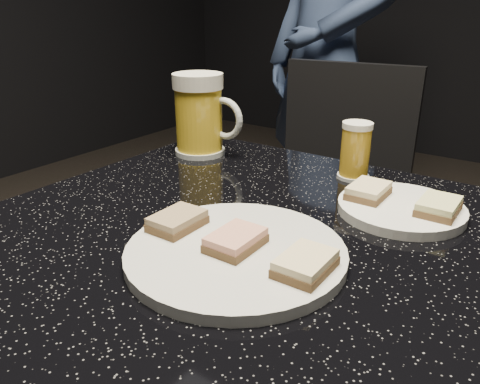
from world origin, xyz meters
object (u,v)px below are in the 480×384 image
at_px(beer_tumbler, 355,151).
at_px(chair, 331,194).
at_px(plate_large, 236,252).
at_px(patron, 326,62).
at_px(table, 240,365).
at_px(beer_mug, 200,115).
at_px(plate_small, 401,209).

distance_m(beer_tumbler, chair, 0.62).
distance_m(plate_large, beer_tumbler, 0.34).
bearing_deg(chair, plate_large, -73.96).
bearing_deg(patron, plate_large, -49.51).
xyz_separation_m(patron, table, (0.49, -1.30, -0.30)).
bearing_deg(beer_tumbler, plate_large, -91.20).
distance_m(patron, beer_mug, 1.10).
distance_m(beer_mug, beer_tumbler, 0.31).
height_order(plate_large, beer_tumbler, beer_tumbler).
xyz_separation_m(patron, beer_tumbler, (0.55, -1.04, -0.01)).
bearing_deg(beer_tumbler, plate_small, -41.20).
xyz_separation_m(plate_large, plate_small, (0.12, 0.24, 0.00)).
height_order(plate_large, beer_mug, beer_mug).
xyz_separation_m(plate_small, table, (-0.17, -0.17, -0.25)).
height_order(patron, table, patron).
relative_size(plate_large, beer_tumbler, 2.68).
bearing_deg(plate_small, beer_mug, 172.19).
relative_size(plate_small, table, 0.24).
height_order(beer_mug, beer_tumbler, beer_mug).
height_order(beer_tumbler, chair, chair).
height_order(patron, beer_mug, patron).
distance_m(plate_large, beer_mug, 0.43).
relative_size(plate_large, plate_small, 1.47).
bearing_deg(beer_tumbler, beer_mug, -172.16).
xyz_separation_m(beer_mug, beer_tumbler, (0.30, 0.04, -0.03)).
relative_size(beer_mug, chair, 0.18).
relative_size(plate_small, beer_mug, 1.13).
bearing_deg(plate_large, table, 121.69).
distance_m(plate_large, plate_small, 0.27).
bearing_deg(chair, beer_tumbler, -63.17).
xyz_separation_m(plate_large, beer_mug, (-0.30, 0.30, 0.07)).
bearing_deg(chair, patron, 118.69).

